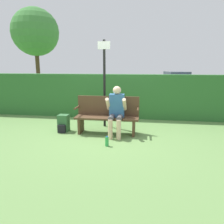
{
  "coord_description": "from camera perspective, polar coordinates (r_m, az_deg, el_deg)",
  "views": [
    {
      "loc": [
        0.94,
        -5.38,
        1.77
      ],
      "look_at": [
        0.15,
        -0.1,
        0.6
      ],
      "focal_mm": 35.0,
      "sensor_mm": 36.0,
      "label": 1
    }
  ],
  "objects": [
    {
      "name": "parked_car",
      "position": [
        18.51,
        16.47,
        8.2
      ],
      "size": [
        2.67,
        4.14,
        1.21
      ],
      "rotation": [
        0.0,
        0.0,
        1.8
      ],
      "color": "#B7BCC6",
      "rests_on": "ground"
    },
    {
      "name": "water_bottle",
      "position": [
        4.86,
        -1.34,
        -7.68
      ],
      "size": [
        0.08,
        0.08,
        0.23
      ],
      "color": "green",
      "rests_on": "ground"
    },
    {
      "name": "signpost",
      "position": [
        6.19,
        -2.0,
        8.37
      ],
      "size": [
        0.34,
        0.09,
        2.43
      ],
      "color": "black",
      "rests_on": "ground"
    },
    {
      "name": "tree",
      "position": [
        12.08,
        -19.4,
        19.03
      ],
      "size": [
        2.31,
        2.31,
        4.5
      ],
      "color": "#4C3823",
      "rests_on": "ground"
    },
    {
      "name": "park_bench",
      "position": [
        5.69,
        -1.24,
        -0.84
      ],
      "size": [
        1.64,
        0.46,
        0.96
      ],
      "color": "#513823",
      "rests_on": "ground"
    },
    {
      "name": "hedge_back",
      "position": [
        7.36,
        1.08,
        4.17
      ],
      "size": [
        12.0,
        0.39,
        1.45
      ],
      "color": "#2D662D",
      "rests_on": "ground"
    },
    {
      "name": "ground_plane",
      "position": [
        5.75,
        -1.34,
        -5.63
      ],
      "size": [
        40.0,
        40.0,
        0.0
      ],
      "primitive_type": "plane",
      "color": "#668E4C"
    },
    {
      "name": "person_seated",
      "position": [
        5.48,
        1.15,
        0.84
      ],
      "size": [
        0.5,
        0.61,
        1.24
      ],
      "color": "#336699",
      "rests_on": "ground"
    },
    {
      "name": "backpack",
      "position": [
        6.01,
        -12.58,
        -2.98
      ],
      "size": [
        0.27,
        0.33,
        0.45
      ],
      "color": "#336638",
      "rests_on": "ground"
    }
  ]
}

